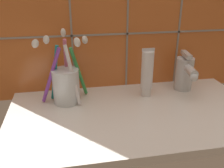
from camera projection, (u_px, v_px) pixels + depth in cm
name	position (u px, v px, depth cm)	size (l,w,h in cm)	color
sink_counter	(135.00, 115.00, 61.30)	(61.56, 33.62, 2.00)	silver
tile_wall_backsplash	(122.00, 13.00, 68.04)	(71.56, 1.72, 46.40)	#C6662D
toothbrush_cup	(66.00, 82.00, 63.58)	(14.60, 9.45, 18.56)	silver
toothpaste_tube	(147.00, 73.00, 66.59)	(3.36, 3.20, 13.38)	white
sink_faucet	(185.00, 73.00, 70.48)	(5.00, 11.74, 10.99)	silver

